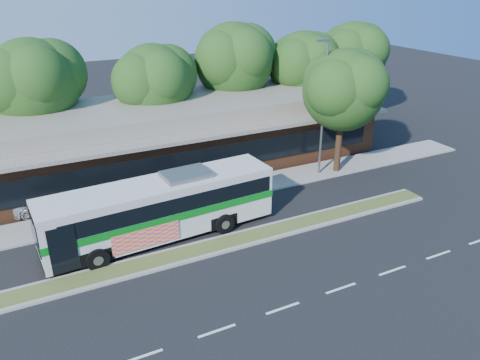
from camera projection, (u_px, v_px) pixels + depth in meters
The scene contains 13 objects.
ground at pixel (231, 250), 23.51m from camera, with size 120.00×120.00×0.00m, color black.
median_strip at pixel (226, 243), 23.97m from camera, with size 26.00×1.10×0.15m, color #445925.
sidewalk at pixel (186, 199), 28.72m from camera, with size 44.00×2.60×0.12m, color gray.
plaza_building at pixel (152, 136), 33.27m from camera, with size 33.20×11.20×4.45m.
lamp_post at pixel (323, 105), 30.35m from camera, with size 0.93×0.18×9.07m.
tree_bg_b at pixel (39, 80), 31.53m from camera, with size 6.69×6.00×9.00m.
tree_bg_c at pixel (158, 80), 34.19m from camera, with size 6.24×5.60×8.26m.
tree_bg_d at pixel (238, 59), 37.58m from camera, with size 6.91×6.20×9.37m.
tree_bg_e at pixel (307, 64), 39.47m from camera, with size 6.47×5.80×8.50m.
tree_bg_f at pixel (356, 53), 42.63m from camera, with size 6.69×6.00×8.92m.
transit_bus at pixel (161, 204), 23.98m from camera, with size 12.26×3.41×3.40m.
sedan at pixel (0, 205), 26.49m from camera, with size 2.04×5.02×1.46m, color silver.
sidewalk_tree at pixel (347, 87), 30.67m from camera, with size 5.97×5.35×8.45m.
Camera 1 is at (-8.58, -18.15, 12.74)m, focal length 35.00 mm.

